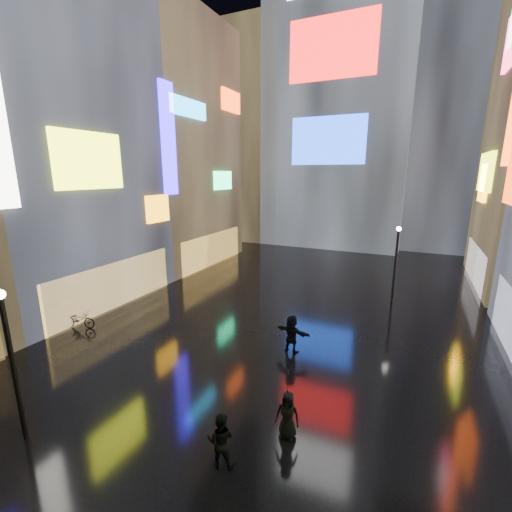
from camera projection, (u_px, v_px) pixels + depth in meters
The scene contains 13 objects.
ground at pixel (305, 302), 23.41m from camera, with size 140.00×140.00×0.00m, color black.
building_left_mid at pixel (42, 119), 21.83m from camera, with size 10.28×12.70×24.00m.
building_left_far at pixel (166, 147), 32.64m from camera, with size 10.28×12.00×22.00m.
tower_main at pixel (346, 66), 40.84m from camera, with size 16.00×14.20×42.00m.
tower_flank_right at pixel (454, 97), 38.67m from camera, with size 12.00×12.00×34.00m, color black.
tower_flank_left at pixel (255, 139), 45.47m from camera, with size 10.00×10.00×26.00m, color black.
lamp_near at pixel (12, 358), 10.70m from camera, with size 0.30×0.30×5.20m.
lamp_far at pixel (396, 260), 22.80m from camera, with size 0.30×0.30×5.20m.
pedestrian_1 at pixel (221, 440), 10.15m from camera, with size 0.85×0.66×1.74m, color black.
pedestrian_4 at pixel (288, 415), 11.27m from camera, with size 0.80×0.52×1.64m, color black.
pedestrian_5 at pixel (292, 334), 16.67m from camera, with size 1.77×0.57×1.91m, color black.
umbrella_2 at pixel (288, 381), 10.97m from camera, with size 0.98×1.00×0.90m, color black.
bicycle at pixel (79, 319), 19.41m from camera, with size 0.66×1.89×0.99m, color black.
Camera 1 is at (6.20, -1.39, 8.58)m, focal length 24.00 mm.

